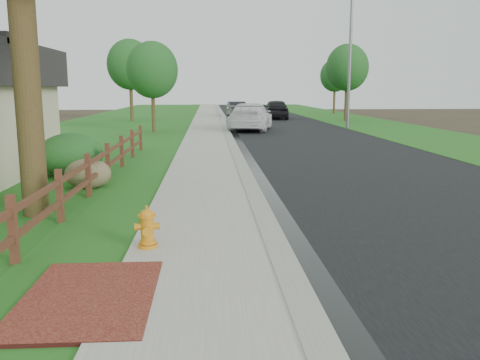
{
  "coord_description": "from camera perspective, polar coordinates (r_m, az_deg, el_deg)",
  "views": [
    {
      "loc": [
        -0.7,
        -7.02,
        2.61
      ],
      "look_at": [
        -0.04,
        3.61,
        0.71
      ],
      "focal_mm": 38.0,
      "sensor_mm": 36.0,
      "label": 1
    }
  ],
  "objects": [
    {
      "name": "dark_car_mid",
      "position": [
        45.56,
        4.05,
        7.96
      ],
      "size": [
        2.32,
        5.15,
        1.72
      ],
      "primitive_type": "imported",
      "rotation": [
        0.0,
        0.0,
        3.08
      ],
      "color": "black",
      "rests_on": "road"
    },
    {
      "name": "dark_car_far",
      "position": [
        47.97,
        -0.32,
        7.93
      ],
      "size": [
        1.96,
        4.51,
        1.44
      ],
      "primitive_type": "imported",
      "rotation": [
        0.0,
        0.0,
        0.1
      ],
      "color": "black",
      "rests_on": "road"
    },
    {
      "name": "sidewalk",
      "position": [
        42.1,
        -3.84,
        6.65
      ],
      "size": [
        2.2,
        90.0,
        0.1
      ],
      "primitive_type": "cube",
      "color": "#9B9487",
      "rests_on": "ground"
    },
    {
      "name": "white_suv",
      "position": [
        32.66,
        1.21,
        7.12
      ],
      "size": [
        3.56,
        6.31,
        1.73
      ],
      "primitive_type": "imported",
      "rotation": [
        0.0,
        0.0,
        2.94
      ],
      "color": "white",
      "rests_on": "road"
    },
    {
      "name": "verge_far",
      "position": [
        43.83,
        12.7,
        6.53
      ],
      "size": [
        6.0,
        90.0,
        0.04
      ],
      "primitive_type": "cube",
      "color": "#28611B",
      "rests_on": "ground"
    },
    {
      "name": "fire_hydrant",
      "position": [
        8.3,
        -10.36,
        -5.37
      ],
      "size": [
        0.45,
        0.36,
        0.69
      ],
      "color": "orange",
      "rests_on": "sidewalk"
    },
    {
      "name": "tree_far_right",
      "position": [
        55.65,
        10.62,
        11.45
      ],
      "size": [
        3.12,
        3.12,
        5.75
      ],
      "color": "#3D2919",
      "rests_on": "ground"
    },
    {
      "name": "road",
      "position": [
        42.43,
        3.66,
        6.63
      ],
      "size": [
        8.0,
        90.0,
        0.02
      ],
      "primitive_type": "cube",
      "color": "black",
      "rests_on": "ground"
    },
    {
      "name": "tree_mid_right",
      "position": [
        43.0,
        11.95,
        12.24
      ],
      "size": [
        3.44,
        3.44,
        6.23
      ],
      "color": "#3D2919",
      "rests_on": "ground"
    },
    {
      "name": "ground",
      "position": [
        7.52,
        2.06,
        -10.18
      ],
      "size": [
        120.0,
        120.0,
        0.0
      ],
      "primitive_type": "plane",
      "color": "#33291B"
    },
    {
      "name": "grass_strip",
      "position": [
        42.15,
        -6.44,
        6.59
      ],
      "size": [
        1.6,
        90.0,
        0.06
      ],
      "primitive_type": "cube",
      "color": "#28611B",
      "rests_on": "ground"
    },
    {
      "name": "lawn_near",
      "position": [
        42.73,
        -13.47,
        6.41
      ],
      "size": [
        9.0,
        90.0,
        0.04
      ],
      "primitive_type": "cube",
      "color": "#28611B",
      "rests_on": "ground"
    },
    {
      "name": "brick_patch",
      "position": [
        6.71,
        -16.58,
        -12.7
      ],
      "size": [
        1.6,
        2.4,
        0.11
      ],
      "primitive_type": "cube",
      "color": "maroon",
      "rests_on": "ground"
    },
    {
      "name": "curb",
      "position": [
        42.11,
        -2.06,
        6.68
      ],
      "size": [
        0.4,
        90.0,
        0.12
      ],
      "primitive_type": "cube",
      "color": "gray",
      "rests_on": "ground"
    },
    {
      "name": "tree_mid_left",
      "position": [
        43.1,
        -12.25,
        12.55
      ],
      "size": [
        3.71,
        3.71,
        6.63
      ],
      "color": "#3D2919",
      "rests_on": "ground"
    },
    {
      "name": "boulder",
      "position": [
        14.01,
        -16.7,
        0.66
      ],
      "size": [
        1.32,
        1.06,
        0.81
      ],
      "primitive_type": "ellipsoid",
      "rotation": [
        0.0,
        0.0,
        0.12
      ],
      "color": "brown",
      "rests_on": "ground"
    },
    {
      "name": "ranch_fence",
      "position": [
        13.87,
        -15.57,
        1.51
      ],
      "size": [
        0.12,
        16.92,
        1.1
      ],
      "color": "#4E261A",
      "rests_on": "ground"
    },
    {
      "name": "wet_gutter",
      "position": [
        42.12,
        -1.58,
        6.63
      ],
      "size": [
        0.5,
        90.0,
        0.0
      ],
      "primitive_type": "cube",
      "color": "black",
      "rests_on": "road"
    },
    {
      "name": "shrub_d",
      "position": [
        16.15,
        -18.51,
        2.68
      ],
      "size": [
        2.16,
        2.16,
        1.32
      ],
      "primitive_type": "ellipsoid",
      "rotation": [
        0.0,
        0.0,
        0.13
      ],
      "color": "#1E481A",
      "rests_on": "ground"
    },
    {
      "name": "streetlight",
      "position": [
        35.32,
        11.99,
        14.73
      ],
      "size": [
        2.27,
        0.49,
        9.81
      ],
      "color": "slate",
      "rests_on": "ground"
    },
    {
      "name": "tree_near_left",
      "position": [
        31.42,
        -9.83,
        12.07
      ],
      "size": [
        3.07,
        3.07,
        5.44
      ],
      "color": "#3D2919",
      "rests_on": "ground"
    }
  ]
}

